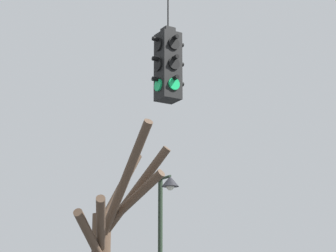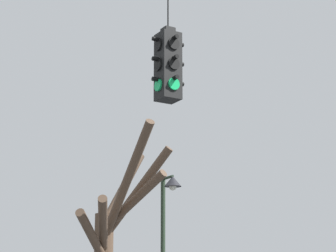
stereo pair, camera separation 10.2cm
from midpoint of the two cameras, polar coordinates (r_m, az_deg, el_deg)
name	(u,v)px [view 1 (the left image)]	position (r m, az deg, el deg)	size (l,w,h in m)	color
traffic_light_near_right_pole	(168,65)	(10.67, -0.27, 5.32)	(0.58, 0.58, 2.95)	black
street_lamp	(165,226)	(16.79, -0.44, -8.74)	(0.45, 0.77, 4.70)	#233323
bare_tree	(108,250)	(15.88, -5.41, -10.72)	(2.63, 3.05, 5.46)	brown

